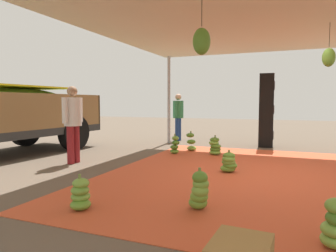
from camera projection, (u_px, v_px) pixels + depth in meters
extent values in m
plane|color=brown|center=(118.00, 164.00, 6.93)|extent=(40.00, 40.00, 0.00)
cube|color=#D1512D|center=(257.00, 176.00, 5.81)|extent=(6.62, 5.49, 0.01)
cylinder|color=#9EA0A5|center=(169.00, 100.00, 10.45)|extent=(0.10, 0.10, 2.90)
cube|color=beige|center=(260.00, 16.00, 5.59)|extent=(8.00, 7.00, 0.06)
cylinder|color=#4C422D|center=(202.00, 7.00, 4.15)|extent=(0.01, 0.01, 0.51)
ellipsoid|color=#518428|center=(202.00, 41.00, 4.18)|extent=(0.24, 0.24, 0.36)
cylinder|color=#4C422D|center=(330.00, 35.00, 5.95)|extent=(0.01, 0.01, 0.46)
ellipsoid|color=#60932D|center=(329.00, 57.00, 5.98)|extent=(0.24, 0.24, 0.36)
ellipsoid|color=#60932D|center=(228.00, 168.00, 6.09)|extent=(0.34, 0.34, 0.14)
ellipsoid|color=#518428|center=(230.00, 165.00, 6.07)|extent=(0.40, 0.40, 0.14)
ellipsoid|color=#6B9E38|center=(229.00, 162.00, 6.07)|extent=(0.34, 0.34, 0.14)
ellipsoid|color=#6B9E38|center=(229.00, 159.00, 6.05)|extent=(0.34, 0.34, 0.14)
ellipsoid|color=#518428|center=(229.00, 156.00, 6.07)|extent=(0.34, 0.34, 0.14)
cylinder|color=olive|center=(229.00, 153.00, 6.06)|extent=(0.04, 0.04, 0.12)
ellipsoid|color=#60932D|center=(198.00, 202.00, 3.98)|extent=(0.27, 0.27, 0.16)
ellipsoid|color=#60932D|center=(199.00, 197.00, 3.94)|extent=(0.29, 0.29, 0.16)
ellipsoid|color=#75A83D|center=(200.00, 191.00, 3.91)|extent=(0.26, 0.26, 0.16)
ellipsoid|color=#6B9E38|center=(201.00, 184.00, 3.92)|extent=(0.22, 0.22, 0.16)
ellipsoid|color=#518428|center=(200.00, 178.00, 3.90)|extent=(0.25, 0.25, 0.16)
cylinder|color=olive|center=(200.00, 172.00, 3.92)|extent=(0.04, 0.04, 0.12)
ellipsoid|color=#6B9E38|center=(215.00, 152.00, 8.08)|extent=(0.42, 0.42, 0.13)
ellipsoid|color=#518428|center=(215.00, 149.00, 8.09)|extent=(0.32, 0.32, 0.13)
ellipsoid|color=#518428|center=(216.00, 146.00, 8.05)|extent=(0.33, 0.33, 0.13)
ellipsoid|color=#75A83D|center=(214.00, 143.00, 8.07)|extent=(0.35, 0.35, 0.13)
ellipsoid|color=#518428|center=(215.00, 140.00, 8.09)|extent=(0.31, 0.31, 0.13)
cylinder|color=olive|center=(215.00, 137.00, 8.07)|extent=(0.04, 0.04, 0.12)
ellipsoid|color=#75A83D|center=(192.00, 148.00, 8.81)|extent=(0.37, 0.37, 0.13)
ellipsoid|color=#518428|center=(191.00, 142.00, 8.78)|extent=(0.34, 0.34, 0.13)
ellipsoid|color=#518428|center=(190.00, 135.00, 8.79)|extent=(0.32, 0.32, 0.13)
cylinder|color=olive|center=(191.00, 133.00, 8.79)|extent=(0.04, 0.04, 0.12)
ellipsoid|color=#75A83D|center=(335.00, 240.00, 2.90)|extent=(0.30, 0.30, 0.15)
ellipsoid|color=#75A83D|center=(335.00, 229.00, 2.88)|extent=(0.31, 0.31, 0.15)
ellipsoid|color=#60932D|center=(81.00, 205.00, 3.94)|extent=(0.29, 0.29, 0.13)
ellipsoid|color=#75A83D|center=(81.00, 196.00, 3.99)|extent=(0.35, 0.35, 0.13)
ellipsoid|color=#6B9E38|center=(80.00, 190.00, 3.95)|extent=(0.32, 0.32, 0.13)
ellipsoid|color=#75A83D|center=(81.00, 183.00, 3.95)|extent=(0.22, 0.22, 0.13)
cylinder|color=olive|center=(80.00, 179.00, 3.94)|extent=(0.04, 0.04, 0.12)
ellipsoid|color=#60932D|center=(174.00, 151.00, 8.27)|extent=(0.33, 0.33, 0.12)
ellipsoid|color=#477523|center=(174.00, 147.00, 8.23)|extent=(0.27, 0.27, 0.12)
ellipsoid|color=#518428|center=(176.00, 143.00, 8.22)|extent=(0.28, 0.28, 0.12)
ellipsoid|color=#6B9E38|center=(175.00, 138.00, 8.23)|extent=(0.20, 0.20, 0.12)
cylinder|color=olive|center=(175.00, 136.00, 8.21)|extent=(0.04, 0.04, 0.12)
cube|color=olive|center=(48.00, 111.00, 7.98)|extent=(4.17, 0.35, 0.90)
cube|color=olive|center=(72.00, 109.00, 10.28)|extent=(0.22, 2.21, 0.90)
ellipsoid|color=#75A83D|center=(19.00, 108.00, 8.43)|extent=(3.78, 2.09, 1.07)
cube|color=yellow|center=(18.00, 87.00, 8.39)|extent=(2.60, 1.84, 0.04)
cylinder|color=black|center=(74.00, 133.00, 8.96)|extent=(1.02, 0.34, 1.00)
cylinder|color=black|center=(25.00, 130.00, 9.83)|extent=(1.02, 0.34, 1.00)
cylinder|color=maroon|center=(71.00, 145.00, 6.92)|extent=(0.16, 0.16, 0.85)
cylinder|color=maroon|center=(76.00, 144.00, 7.10)|extent=(0.16, 0.16, 0.85)
cylinder|color=silver|center=(73.00, 112.00, 6.95)|extent=(0.39, 0.39, 0.64)
cylinder|color=silver|center=(65.00, 110.00, 6.71)|extent=(0.12, 0.12, 0.57)
cylinder|color=silver|center=(80.00, 110.00, 7.19)|extent=(0.12, 0.12, 0.57)
sphere|color=#936B4C|center=(72.00, 91.00, 6.92)|extent=(0.23, 0.23, 0.23)
cylinder|color=navy|center=(177.00, 130.00, 11.05)|extent=(0.15, 0.15, 0.82)
cylinder|color=navy|center=(179.00, 129.00, 11.22)|extent=(0.15, 0.15, 0.82)
cylinder|color=#337A4C|center=(178.00, 109.00, 11.08)|extent=(0.38, 0.38, 0.61)
cylinder|color=#337A4C|center=(176.00, 109.00, 10.85)|extent=(0.12, 0.12, 0.55)
cylinder|color=#337A4C|center=(181.00, 108.00, 11.30)|extent=(0.12, 0.12, 0.55)
sphere|color=tan|center=(178.00, 97.00, 11.04)|extent=(0.22, 0.22, 0.22)
cube|color=black|center=(266.00, 134.00, 9.60)|extent=(0.53, 0.46, 0.78)
cylinder|color=#383838|center=(273.00, 135.00, 9.51)|extent=(0.32, 0.04, 0.32)
cube|color=black|center=(266.00, 109.00, 9.54)|extent=(0.53, 0.46, 0.78)
cylinder|color=#383838|center=(274.00, 109.00, 9.45)|extent=(0.32, 0.04, 0.32)
cube|color=black|center=(267.00, 85.00, 9.48)|extent=(0.53, 0.46, 0.68)
cylinder|color=#383838|center=(274.00, 85.00, 9.40)|extent=(0.32, 0.04, 0.32)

